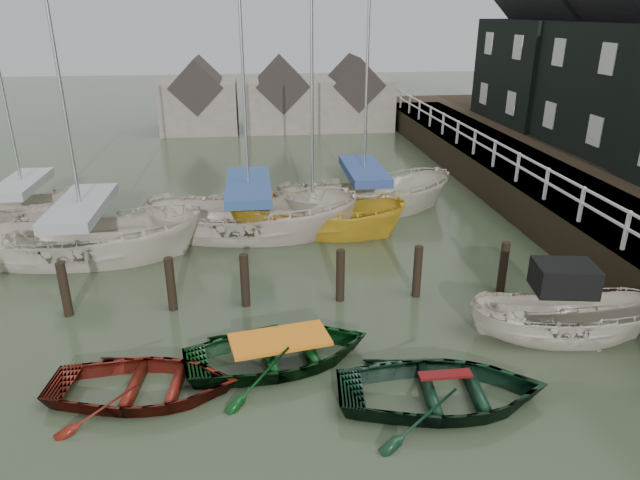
{
  "coord_description": "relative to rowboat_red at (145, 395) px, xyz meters",
  "views": [
    {
      "loc": [
        -0.83,
        -9.87,
        6.92
      ],
      "look_at": [
        0.77,
        3.72,
        1.4
      ],
      "focal_mm": 32.0,
      "sensor_mm": 36.0,
      "label": 1
    }
  ],
  "objects": [
    {
      "name": "ground",
      "position": [
        3.13,
        0.42,
        0.0
      ],
      "size": [
        120.0,
        120.0,
        0.0
      ],
      "primitive_type": "plane",
      "color": "#2C3723",
      "rests_on": "ground"
    },
    {
      "name": "pier",
      "position": [
        12.61,
        10.42,
        0.71
      ],
      "size": [
        3.04,
        32.0,
        2.7
      ],
      "color": "black",
      "rests_on": "ground"
    },
    {
      "name": "mooring_pilings",
      "position": [
        2.02,
        3.42,
        0.5
      ],
      "size": [
        13.72,
        0.22,
        1.8
      ],
      "color": "black",
      "rests_on": "ground"
    },
    {
      "name": "far_sheds",
      "position": [
        3.97,
        26.42,
        1.86
      ],
      "size": [
        14.0,
        4.08,
        4.39
      ],
      "color": "#665B51",
      "rests_on": "ground"
    },
    {
      "name": "rowboat_red",
      "position": [
        0.0,
        0.0,
        0.0
      ],
      "size": [
        3.88,
        2.96,
        0.75
      ],
      "primitive_type": "imported",
      "rotation": [
        0.0,
        0.0,
        1.47
      ],
      "color": "#50120B",
      "rests_on": "ground"
    },
    {
      "name": "rowboat_green",
      "position": [
        2.66,
        0.8,
        0.0
      ],
      "size": [
        4.38,
        3.48,
        0.82
      ],
      "primitive_type": "imported",
      "rotation": [
        0.0,
        0.0,
        1.75
      ],
      "color": "black",
      "rests_on": "ground"
    },
    {
      "name": "rowboat_dkgreen",
      "position": [
        5.66,
        -0.89,
        0.0
      ],
      "size": [
        4.24,
        3.2,
        0.83
      ],
      "primitive_type": "imported",
      "rotation": [
        0.0,
        0.0,
        1.48
      ],
      "color": "black",
      "rests_on": "ground"
    },
    {
      "name": "motorboat",
      "position": [
        9.07,
        1.14,
        0.1
      ],
      "size": [
        4.41,
        2.26,
        2.51
      ],
      "rotation": [
        0.0,
        0.0,
        1.4
      ],
      "color": "beige",
      "rests_on": "ground"
    },
    {
      "name": "sailboat_a",
      "position": [
        -2.82,
        7.08,
        0.06
      ],
      "size": [
        6.97,
        2.79,
        10.65
      ],
      "rotation": [
        0.0,
        0.0,
        1.54
      ],
      "color": "beige",
      "rests_on": "ground"
    },
    {
      "name": "sailboat_b",
      "position": [
        2.07,
        8.45,
        0.06
      ],
      "size": [
        7.41,
        3.65,
        11.32
      ],
      "rotation": [
        0.0,
        0.0,
        1.43
      ],
      "color": "beige",
      "rests_on": "ground"
    },
    {
      "name": "sailboat_c",
      "position": [
        4.17,
        8.62,
        0.01
      ],
      "size": [
        6.7,
        4.66,
        9.79
      ],
      "rotation": [
        0.0,
        0.0,
        1.16
      ],
      "color": "gold",
      "rests_on": "ground"
    },
    {
      "name": "sailboat_d",
      "position": [
        6.23,
        10.31,
        0.07
      ],
      "size": [
        6.85,
        3.11,
        12.93
      ],
      "rotation": [
        0.0,
        0.0,
        1.66
      ],
      "color": "#BAB39E",
      "rests_on": "ground"
    },
    {
      "name": "sailboat_e",
      "position": [
        -5.7,
        10.54,
        0.06
      ],
      "size": [
        6.06,
        2.73,
        9.18
      ],
      "rotation": [
        0.0,
        0.0,
        1.48
      ],
      "color": "beige",
      "rests_on": "ground"
    }
  ]
}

